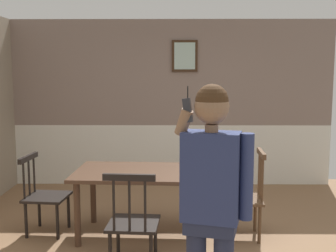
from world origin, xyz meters
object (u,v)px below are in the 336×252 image
at_px(chair_by_doorway, 44,195).
at_px(chair_at_table_head, 246,197).
at_px(person_figure, 212,195).
at_px(dining_table, 143,179).
at_px(chair_near_window, 133,222).

bearing_deg(chair_by_doorway, chair_at_table_head, 92.73).
distance_m(chair_at_table_head, person_figure, 1.99).
xyz_separation_m(dining_table, chair_near_window, (-0.04, -0.85, -0.19)).
height_order(chair_near_window, person_figure, person_figure).
bearing_deg(dining_table, chair_near_window, -92.71).
bearing_deg(chair_near_window, chair_by_doorway, 144.65).
bearing_deg(chair_near_window, dining_table, 91.10).
height_order(dining_table, person_figure, person_figure).
xyz_separation_m(dining_table, person_figure, (0.60, -1.87, 0.38)).
bearing_deg(chair_at_table_head, chair_near_window, 127.09).
relative_size(chair_near_window, person_figure, 0.54).
relative_size(chair_by_doorway, person_figure, 0.51).
relative_size(dining_table, chair_by_doorway, 1.72).
xyz_separation_m(chair_near_window, chair_by_doorway, (-1.11, 0.91, -0.02)).
xyz_separation_m(chair_by_doorway, person_figure, (1.75, -1.93, 0.59)).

